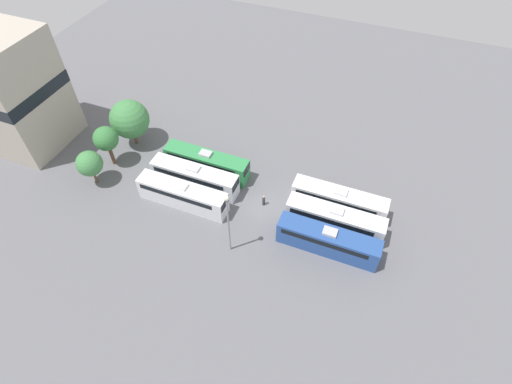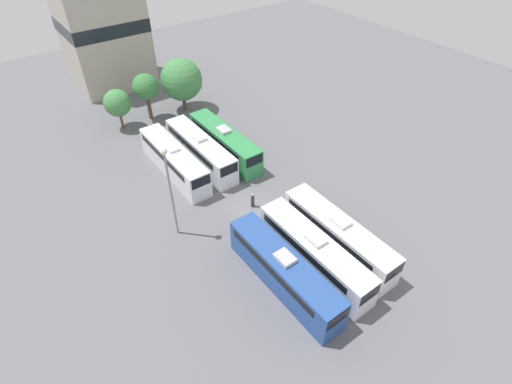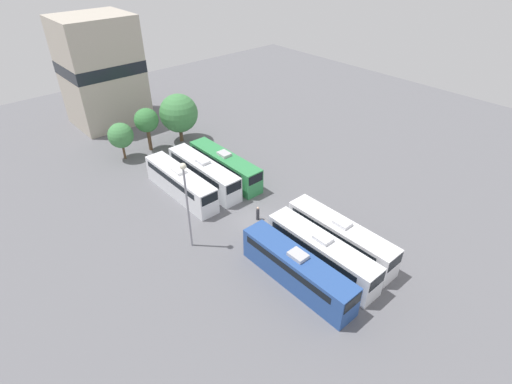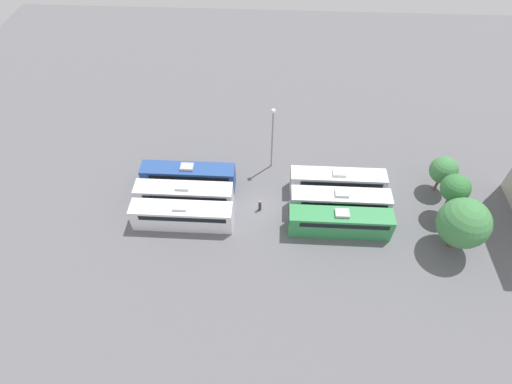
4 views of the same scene
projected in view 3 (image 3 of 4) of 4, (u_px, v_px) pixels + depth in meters
The scene contains 13 objects.
ground_plane at pixel (254, 220), 43.62m from camera, with size 110.61×110.61×0.00m, color slate.
bus_0 at pixel (297, 269), 35.01m from camera, with size 2.44×11.85×3.52m.
bus_1 at pixel (321, 252), 36.83m from camera, with size 2.44×11.85×3.52m.
bus_2 at pixel (340, 236), 38.70m from camera, with size 2.44×11.85×3.52m.
bus_3 at pixel (180, 182), 46.79m from camera, with size 2.44×11.85×3.52m.
bus_4 at pixel (204, 173), 48.63m from camera, with size 2.44×11.85×3.52m.
bus_5 at pixel (225, 165), 50.15m from camera, with size 2.44×11.85×3.52m.
worker_person at pixel (258, 214), 43.32m from camera, with size 0.36×0.36×1.64m.
light_pole at pixel (186, 194), 36.72m from camera, with size 0.60×0.60×9.47m.
tree_0 at pixel (121, 135), 53.25m from camera, with size 3.39×3.39×5.19m.
tree_1 at pixel (146, 121), 54.83m from camera, with size 3.33×3.33×6.23m.
tree_2 at pixel (179, 113), 57.33m from camera, with size 5.52×5.52×7.13m.
depot_building at pixel (101, 71), 61.28m from camera, with size 10.72×9.35×16.28m.
Camera 3 is at (-22.71, -26.05, 26.79)m, focal length 28.00 mm.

